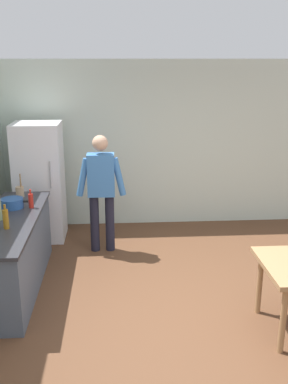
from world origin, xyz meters
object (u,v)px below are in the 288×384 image
person (101,186)px  utensil_jar (20,191)px  refrigerator (40,182)px  cooking_pot (12,203)px  bottle_oil_amber (6,219)px  bottle_sauce_red (31,200)px

person → utensil_jar: person is taller
refrigerator → cooking_pot: 1.21m
refrigerator → bottle_oil_amber: size_ratio=6.43×
cooking_pot → utensil_jar: 0.47m
refrigerator → person: (0.95, -0.55, 0.08)m
refrigerator → utensil_jar: 0.75m
utensil_jar → bottle_oil_amber: (0.09, -1.19, 0.04)m
bottle_sauce_red → utensil_jar: bearing=115.6°
person → utensil_jar: (-1.09, -0.18, 0.00)m
utensil_jar → refrigerator: bearing=78.8°
bottle_oil_amber → refrigerator: bearing=88.2°
refrigerator → utensil_jar: (-0.15, -0.73, 0.08)m
utensil_jar → person: bearing=9.2°
refrigerator → bottle_sauce_red: bearing=-85.9°
utensil_jar → bottle_sauce_red: size_ratio=1.33×
refrigerator → cooking_pot: refrigerator is taller
person → bottle_sauce_red: person is taller
bottle_sauce_red → person: bearing=37.6°
utensil_jar → bottle_sauce_red: (0.23, -0.49, 0.02)m
person → bottle_sauce_red: size_ratio=7.08×
cooking_pot → bottle_sauce_red: (0.24, -0.02, 0.04)m
cooking_pot → utensil_jar: bearing=89.4°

